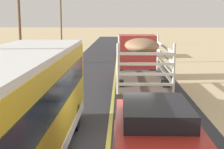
# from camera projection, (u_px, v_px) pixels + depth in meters

# --- Properties ---
(livestock_truck) EXTENTS (2.53, 9.70, 3.02)m
(livestock_truck) POSITION_uv_depth(u_px,v_px,m) (138.00, 55.00, 20.39)
(livestock_truck) COLOR #B2332D
(livestock_truck) RESTS_ON road_surface
(bus) EXTENTS (2.54, 10.00, 3.21)m
(bus) POSITION_uv_depth(u_px,v_px,m) (15.00, 108.00, 8.76)
(bus) COLOR gold
(bus) RESTS_ON road_surface
(car_far) EXTENTS (1.90, 4.62, 1.93)m
(car_far) POSITION_uv_depth(u_px,v_px,m) (130.00, 46.00, 34.94)
(car_far) COLOR #B2261E
(car_far) RESTS_ON road_surface
(power_pole_mid) EXTENTS (2.20, 0.24, 8.06)m
(power_pole_mid) POSITION_uv_depth(u_px,v_px,m) (19.00, 15.00, 28.90)
(power_pole_mid) COLOR brown
(power_pole_mid) RESTS_ON ground
(power_pole_far) EXTENTS (2.20, 0.24, 7.51)m
(power_pole_far) POSITION_uv_depth(u_px,v_px,m) (61.00, 17.00, 48.92)
(power_pole_far) COLOR brown
(power_pole_far) RESTS_ON ground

